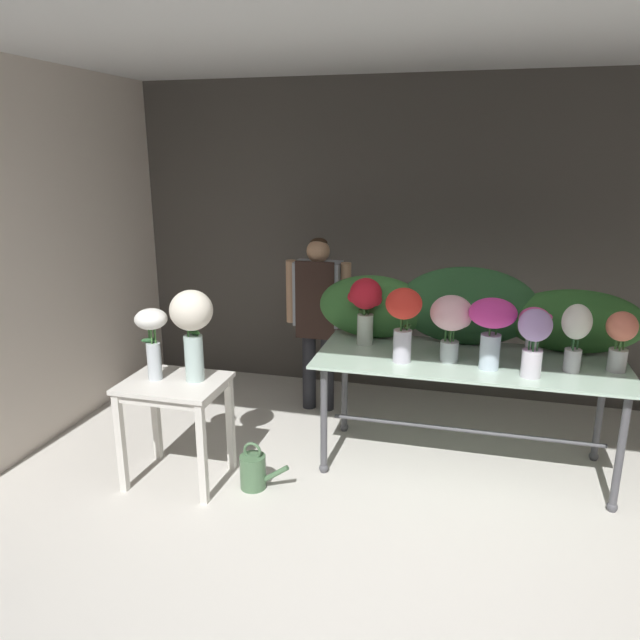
% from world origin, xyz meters
% --- Properties ---
extents(ground_plane, '(7.36, 7.36, 0.00)m').
position_xyz_m(ground_plane, '(0.00, 1.64, 0.00)').
color(ground_plane, silver).
extents(wall_back, '(5.67, 0.12, 2.91)m').
position_xyz_m(wall_back, '(0.00, 3.28, 1.46)').
color(wall_back, '#4C4742').
rests_on(wall_back, ground).
extents(wall_left, '(0.12, 3.40, 2.91)m').
position_xyz_m(wall_left, '(-2.83, 1.64, 1.46)').
color(wall_left, beige).
rests_on(wall_left, ground).
extents(ceiling_slab, '(5.79, 3.40, 0.12)m').
position_xyz_m(ceiling_slab, '(0.00, 1.64, 2.97)').
color(ceiling_slab, silver).
rests_on(ceiling_slab, wall_back).
extents(display_table_glass, '(2.14, 0.89, 0.85)m').
position_xyz_m(display_table_glass, '(0.46, 1.81, 0.72)').
color(display_table_glass, '#B2D0BB').
rests_on(display_table_glass, ground).
extents(side_table_white, '(0.68, 0.55, 0.75)m').
position_xyz_m(side_table_white, '(-1.48, 1.11, 0.64)').
color(side_table_white, silver).
rests_on(side_table_white, ground).
extents(florist, '(0.58, 0.24, 1.55)m').
position_xyz_m(florist, '(-0.84, 2.54, 0.95)').
color(florist, '#232328').
rests_on(florist, ground).
extents(foliage_backdrop, '(2.38, 0.28, 0.60)m').
position_xyz_m(foliage_backdrop, '(0.45, 2.14, 1.11)').
color(foliage_backdrop, '#387033').
rests_on(foliage_backdrop, display_table_glass).
extents(vase_fuchsia_freesia, '(0.22, 0.21, 0.40)m').
position_xyz_m(vase_fuchsia_freesia, '(0.87, 1.82, 1.11)').
color(vase_fuchsia_freesia, silver).
rests_on(vase_fuchsia_freesia, display_table_glass).
extents(vase_scarlet_carnations, '(0.25, 0.25, 0.52)m').
position_xyz_m(vase_scarlet_carnations, '(0.01, 1.63, 1.17)').
color(vase_scarlet_carnations, silver).
rests_on(vase_scarlet_carnations, display_table_glass).
extents(vase_crimson_roses, '(0.26, 0.24, 0.51)m').
position_xyz_m(vase_crimson_roses, '(-0.31, 1.95, 1.17)').
color(vase_crimson_roses, silver).
rests_on(vase_crimson_roses, display_table_glass).
extents(vase_blush_lilies, '(0.29, 0.29, 0.47)m').
position_xyz_m(vase_blush_lilies, '(0.33, 1.73, 1.16)').
color(vase_blush_lilies, silver).
rests_on(vase_blush_lilies, display_table_glass).
extents(vase_coral_ranunculus, '(0.20, 0.20, 0.41)m').
position_xyz_m(vase_coral_ranunculus, '(1.42, 1.81, 1.09)').
color(vase_coral_ranunculus, silver).
rests_on(vase_coral_ranunculus, display_table_glass).
extents(vase_ivory_hydrangea, '(0.19, 0.19, 0.46)m').
position_xyz_m(vase_ivory_hydrangea, '(1.13, 1.73, 1.12)').
color(vase_ivory_hydrangea, silver).
rests_on(vase_ivory_hydrangea, display_table_glass).
extents(vase_lilac_tulips, '(0.21, 0.21, 0.45)m').
position_xyz_m(vase_lilac_tulips, '(0.86, 1.55, 1.11)').
color(vase_lilac_tulips, silver).
rests_on(vase_lilac_tulips, display_table_glass).
extents(vase_magenta_anemones, '(0.31, 0.31, 0.49)m').
position_xyz_m(vase_magenta_anemones, '(0.59, 1.64, 1.17)').
color(vase_magenta_anemones, silver).
rests_on(vase_magenta_anemones, display_table_glass).
extents(vase_white_roses_tall, '(0.22, 0.22, 0.50)m').
position_xyz_m(vase_white_roses_tall, '(-1.61, 1.11, 1.07)').
color(vase_white_roses_tall, silver).
rests_on(vase_white_roses_tall, side_table_white).
extents(vase_cream_lisianthus_tall, '(0.29, 0.29, 0.63)m').
position_xyz_m(vase_cream_lisianthus_tall, '(-1.34, 1.17, 1.16)').
color(vase_cream_lisianthus_tall, silver).
rests_on(vase_cream_lisianthus_tall, side_table_white).
extents(watering_can, '(0.35, 0.18, 0.34)m').
position_xyz_m(watering_can, '(-0.93, 1.14, 0.13)').
color(watering_can, '#4C704C').
rests_on(watering_can, ground).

